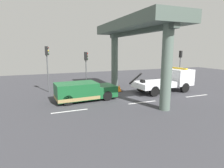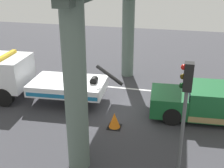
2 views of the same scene
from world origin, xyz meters
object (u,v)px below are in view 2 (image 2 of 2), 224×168
at_px(towed_van_green, 212,103).
at_px(traffic_cone_orange, 114,121).
at_px(traffic_light_far, 185,96).
at_px(tow_truck_white, 33,78).

distance_m(towed_van_green, traffic_cone_orange, 4.73).
distance_m(traffic_light_far, traffic_cone_orange, 4.62).
bearing_deg(towed_van_green, traffic_light_far, 71.95).
height_order(towed_van_green, traffic_cone_orange, towed_van_green).
distance_m(tow_truck_white, traffic_cone_orange, 5.28).
xyz_separation_m(tow_truck_white, traffic_light_far, (-7.71, 4.37, 1.79)).
distance_m(tow_truck_white, towed_van_green, 9.16).
relative_size(tow_truck_white, towed_van_green, 1.38).
height_order(tow_truck_white, traffic_light_far, traffic_light_far).
relative_size(tow_truck_white, traffic_cone_orange, 10.23).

